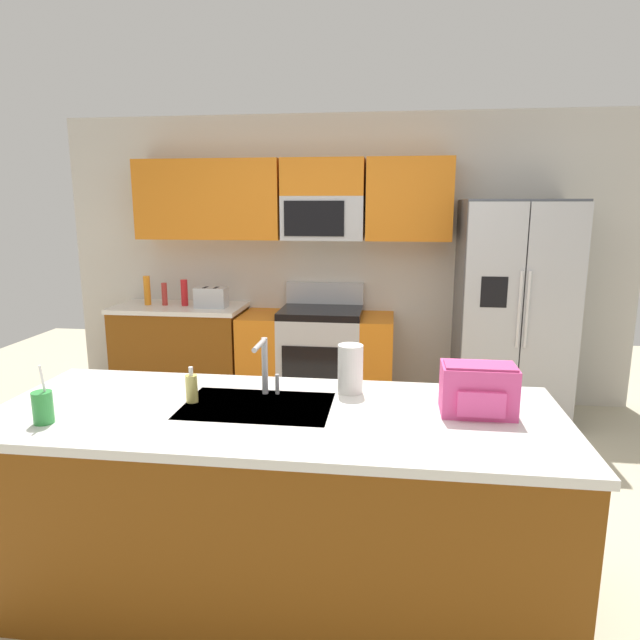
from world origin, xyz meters
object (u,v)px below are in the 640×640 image
object	(u,v)px
sink_faucet	(265,362)
drink_cup_green	(43,407)
toaster	(211,297)
range_oven	(317,358)
bottle_orange	(147,290)
pepper_mill	(164,294)
soap_dispenser	(192,388)
bottle_red	(184,293)
refrigerator	(512,312)
paper_towel_roll	(350,369)
backpack	(478,388)

from	to	relation	value
sink_faucet	drink_cup_green	world-z (taller)	sink_faucet
drink_cup_green	toaster	bearing A→B (deg)	93.47
range_oven	bottle_orange	world-z (taller)	bottle_orange
range_oven	sink_faucet	world-z (taller)	sink_faucet
drink_cup_green	pepper_mill	bearing A→B (deg)	102.72
drink_cup_green	soap_dispenser	xyz separation A→B (m)	(0.53, 0.33, -0.00)
bottle_orange	soap_dispenser	world-z (taller)	bottle_orange
pepper_mill	sink_faucet	world-z (taller)	sink_faucet
range_oven	soap_dispenser	bearing A→B (deg)	-96.04
range_oven	pepper_mill	distance (m)	1.52
range_oven	pepper_mill	xyz separation A→B (m)	(-1.41, -0.00, 0.56)
pepper_mill	soap_dispenser	world-z (taller)	pepper_mill
bottle_red	soap_dispenser	bearing A→B (deg)	-68.41
pepper_mill	soap_dispenser	bearing A→B (deg)	-64.63
sink_faucet	drink_cup_green	size ratio (longest dim) A/B	1.09
pepper_mill	drink_cup_green	xyz separation A→B (m)	(0.62, -2.77, -0.03)
drink_cup_green	refrigerator	bearing A→B (deg)	47.72
drink_cup_green	paper_towel_roll	world-z (taller)	drink_cup_green
toaster	soap_dispenser	xyz separation A→B (m)	(0.70, -2.39, -0.02)
soap_dispenser	range_oven	bearing A→B (deg)	83.96
sink_faucet	backpack	bearing A→B (deg)	-6.63
bottle_red	bottle_orange	xyz separation A→B (m)	(-0.35, -0.00, 0.01)
toaster	bottle_orange	size ratio (longest dim) A/B	1.05
pepper_mill	paper_towel_roll	xyz separation A→B (m)	(1.88, -2.20, 0.02)
sink_faucet	drink_cup_green	distance (m)	0.97
toaster	soap_dispenser	world-z (taller)	toaster
toaster	pepper_mill	distance (m)	0.46
pepper_mill	backpack	world-z (taller)	backpack
bottle_red	soap_dispenser	world-z (taller)	bottle_red
drink_cup_green	backpack	world-z (taller)	drink_cup_green
bottle_red	soap_dispenser	distance (m)	2.62
bottle_orange	soap_dispenser	xyz separation A→B (m)	(1.32, -2.44, -0.07)
soap_dispenser	drink_cup_green	bearing A→B (deg)	-148.18
refrigerator	bottle_red	xyz separation A→B (m)	(-2.89, 0.07, 0.09)
refrigerator	drink_cup_green	distance (m)	3.64
pepper_mill	bottle_orange	xyz separation A→B (m)	(-0.17, 0.00, 0.03)
refrigerator	bottle_red	size ratio (longest dim) A/B	7.75
refrigerator	soap_dispenser	bearing A→B (deg)	-129.06
refrigerator	paper_towel_roll	xyz separation A→B (m)	(-1.20, -2.13, 0.09)
range_oven	refrigerator	world-z (taller)	refrigerator
sink_faucet	paper_towel_roll	size ratio (longest dim) A/B	1.17
pepper_mill	bottle_orange	distance (m)	0.17
bottle_red	bottle_orange	world-z (taller)	bottle_orange
toaster	bottle_orange	distance (m)	0.63
pepper_mill	paper_towel_roll	size ratio (longest dim) A/B	0.86
sink_faucet	backpack	size ratio (longest dim) A/B	0.88
pepper_mill	backpack	bearing A→B (deg)	-44.52
range_oven	drink_cup_green	size ratio (longest dim) A/B	5.28
drink_cup_green	paper_towel_roll	bearing A→B (deg)	24.15
toaster	sink_faucet	distance (m)	2.47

